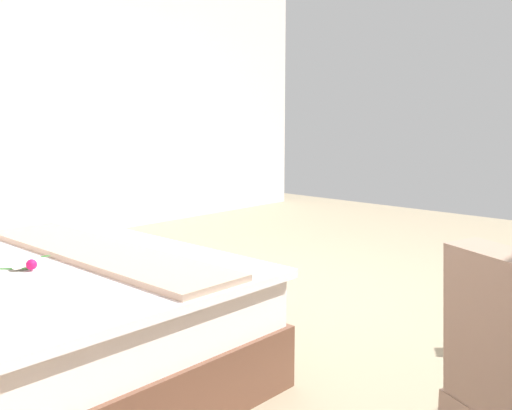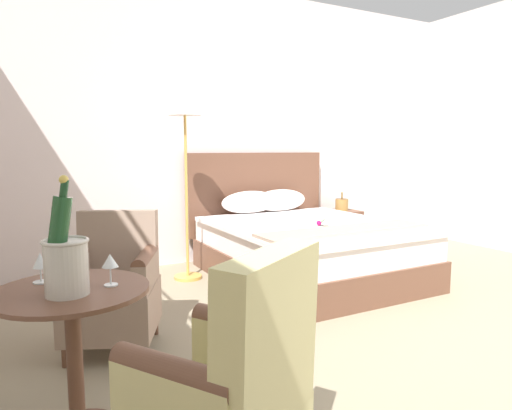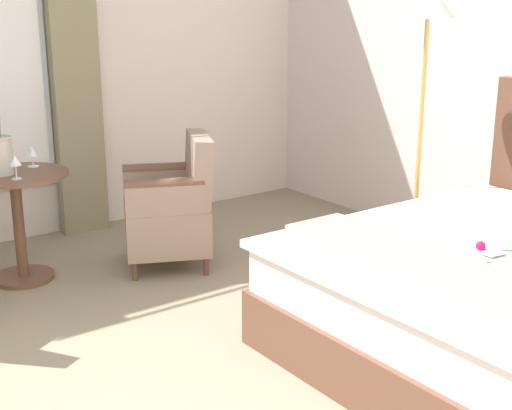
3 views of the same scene
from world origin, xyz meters
TOP-DOWN VIEW (x-y plane):
  - floor_lamp_brass at (-0.92, 2.65)m, footprint 0.33×0.33m
  - side_table_round at (-2.24, 0.43)m, footprint 0.67×0.67m
  - wine_glass_near_bucket at (-2.08, 0.40)m, footprint 0.07×0.07m
  - wine_glass_near_edge at (-2.35, 0.60)m, footprint 0.07×0.07m
  - armchair_by_window at (-1.90, 1.35)m, footprint 0.73×0.74m

SIDE VIEW (x-z plane):
  - armchair_by_window at x=-1.90m, z-range -0.05..0.84m
  - side_table_round at x=-2.24m, z-range 0.09..0.79m
  - wine_glass_near_edge at x=-2.35m, z-range 0.73..0.86m
  - wine_glass_near_bucket at x=-2.08m, z-range 0.74..0.88m
  - floor_lamp_brass at x=-0.92m, z-range 0.62..2.47m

